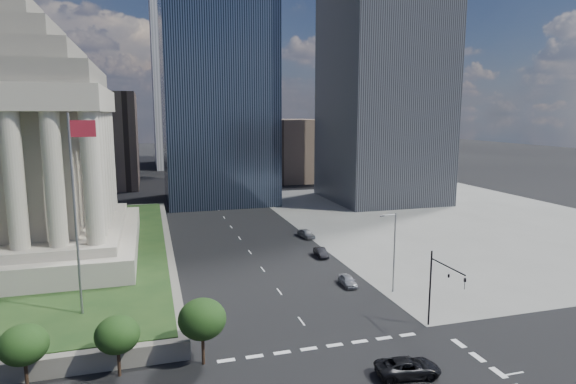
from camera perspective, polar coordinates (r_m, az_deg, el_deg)
name	(u,v)px	position (r m, az deg, el deg)	size (l,w,h in m)	color
ground	(209,197)	(128.66, -9.33, -0.63)	(500.00, 500.00, 0.00)	black
sidewalk_ne	(451,218)	(107.51, 18.72, -2.94)	(68.00, 90.00, 0.03)	slate
flagpole	(76,204)	(51.17, -23.80, -1.32)	(2.52, 0.24, 20.00)	slate
midrise_glass	(217,80)	(122.38, -8.46, 12.99)	(26.00, 26.00, 60.00)	black
building_filler_ne	(292,149)	(163.24, 0.53, 5.10)	(20.00, 30.00, 20.00)	brown
building_filler_nw	(96,140)	(156.87, -21.83, 5.74)	(24.00, 30.00, 28.00)	brown
traffic_signal_ne	(441,282)	(50.90, 17.66, -10.18)	(0.30, 5.74, 8.00)	black
street_lamp_north	(393,248)	(60.39, 12.36, -6.47)	(2.13, 0.22, 10.00)	slate
pickup_truck	(408,367)	(44.11, 14.03, -19.52)	(5.50, 2.54, 1.53)	black
parked_sedan_near	(348,281)	(63.16, 7.10, -10.37)	(1.59, 3.94, 1.34)	#97989F
parked_sedan_mid	(321,253)	(74.86, 3.93, -7.17)	(1.42, 4.08, 1.34)	black
parked_sedan_far	(306,234)	(85.93, 2.17, -4.94)	(4.41, 1.77, 1.50)	slate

